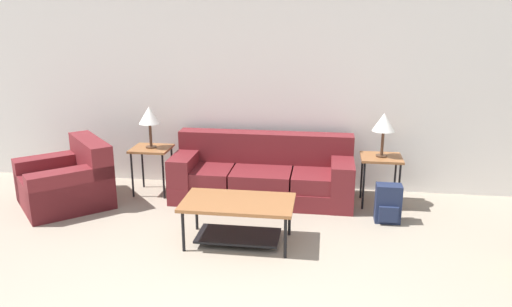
{
  "coord_description": "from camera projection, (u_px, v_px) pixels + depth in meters",
  "views": [
    {
      "loc": [
        0.56,
        -2.36,
        2.36
      ],
      "look_at": [
        -0.21,
        3.02,
        0.8
      ],
      "focal_mm": 35.0,
      "sensor_mm": 36.0,
      "label": 1
    }
  ],
  "objects": [
    {
      "name": "backpack",
      "position": [
        388.0,
        204.0,
        5.73
      ],
      "size": [
        0.29,
        0.26,
        0.45
      ],
      "color": "#1E2847",
      "rests_on": "ground_plane"
    },
    {
      "name": "coffee_table",
      "position": [
        238.0,
        212.0,
        5.17
      ],
      "size": [
        1.15,
        0.65,
        0.47
      ],
      "color": "#935B33",
      "rests_on": "ground_plane"
    },
    {
      "name": "side_table_right",
      "position": [
        381.0,
        162.0,
        6.17
      ],
      "size": [
        0.5,
        0.46,
        0.63
      ],
      "color": "#935B33",
      "rests_on": "ground_plane"
    },
    {
      "name": "armchair",
      "position": [
        68.0,
        182.0,
        6.26
      ],
      "size": [
        1.42,
        1.42,
        0.8
      ],
      "color": "maroon",
      "rests_on": "ground_plane"
    },
    {
      "name": "wall_back",
      "position": [
        285.0,
        93.0,
        6.64
      ],
      "size": [
        9.17,
        0.06,
        2.6
      ],
      "color": "white",
      "rests_on": "ground_plane"
    },
    {
      "name": "table_lamp_right",
      "position": [
        384.0,
        123.0,
        6.03
      ],
      "size": [
        0.28,
        0.28,
        0.55
      ],
      "color": "#472D1E",
      "rests_on": "side_table_right"
    },
    {
      "name": "side_table_left",
      "position": [
        152.0,
        153.0,
        6.57
      ],
      "size": [
        0.5,
        0.46,
        0.63
      ],
      "color": "#935B33",
      "rests_on": "ground_plane"
    },
    {
      "name": "couch",
      "position": [
        263.0,
        176.0,
        6.45
      ],
      "size": [
        2.3,
        0.85,
        0.82
      ],
      "color": "maroon",
      "rests_on": "ground_plane"
    },
    {
      "name": "table_lamp_left",
      "position": [
        149.0,
        116.0,
        6.43
      ],
      "size": [
        0.28,
        0.28,
        0.55
      ],
      "color": "#472D1E",
      "rests_on": "side_table_left"
    }
  ]
}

